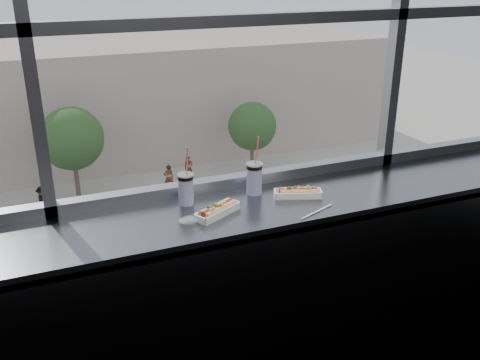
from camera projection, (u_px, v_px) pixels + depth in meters
name	position (u px, v px, depth m)	size (l,w,h in m)	color
wall_back_lower	(237.00, 269.00, 3.23)	(6.00, 6.00, 0.00)	black
counter	(256.00, 209.00, 2.80)	(6.00, 0.55, 0.06)	slate
counter_fascia	(275.00, 319.00, 2.78)	(6.00, 0.04, 1.04)	slate
hotdog_tray_left	(217.00, 210.00, 2.66)	(0.27, 0.20, 0.06)	white
hotdog_tray_right	(298.00, 192.00, 2.87)	(0.27, 0.16, 0.06)	white
soda_cup_left	(186.00, 187.00, 2.76)	(0.09, 0.09, 0.32)	white
soda_cup_right	(254.00, 177.00, 2.88)	(0.09, 0.09, 0.33)	white
loose_straw	(317.00, 212.00, 2.70)	(0.01, 0.01, 0.24)	white
wrapper	(190.00, 220.00, 2.59)	(0.10, 0.07, 0.03)	silver
plaza_ground	(44.00, 132.00, 44.86)	(120.00, 120.00, 0.00)	#ABA898
street_asphalt	(76.00, 270.00, 24.73)	(80.00, 10.00, 0.06)	black
far_sidewalk	(61.00, 203.00, 31.58)	(80.00, 6.00, 0.04)	#ABA898
far_building	(41.00, 100.00, 38.64)	(50.00, 14.00, 8.00)	tan
car_far_c	(250.00, 186.00, 31.44)	(5.79, 2.41, 1.93)	white
car_near_d	(267.00, 257.00, 23.63)	(6.57, 2.74, 2.19)	#AFAFAF
car_far_b	(133.00, 203.00, 28.98)	(6.50, 2.71, 2.17)	#B93500
car_near_e	(368.00, 235.00, 25.51)	(6.50, 2.71, 2.17)	navy
pedestrian_b	(42.00, 197.00, 29.99)	(0.85, 0.64, 1.91)	#66605B
pedestrian_d	(188.00, 165.00, 34.73)	(0.83, 0.62, 1.87)	#66605B
pedestrian_c	(169.00, 175.00, 32.94)	(0.90, 0.68, 2.03)	#66605B
tree_center	(72.00, 139.00, 30.50)	(3.67, 3.67, 5.73)	#47382B
tree_right	(252.00, 126.00, 34.65)	(3.17, 3.17, 4.95)	#47382B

